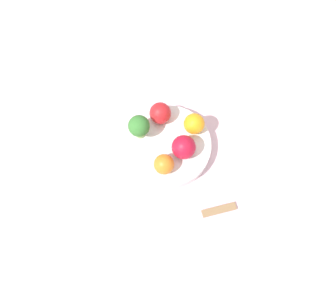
% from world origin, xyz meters
% --- Properties ---
extents(ground_plane, '(6.00, 6.00, 0.00)m').
position_xyz_m(ground_plane, '(0.00, 0.00, 0.00)').
color(ground_plane, gray).
extents(table_surface, '(1.20, 1.20, 0.02)m').
position_xyz_m(table_surface, '(0.00, 0.00, 0.01)').
color(table_surface, silver).
rests_on(table_surface, ground_plane).
extents(bowl, '(0.19, 0.19, 0.03)m').
position_xyz_m(bowl, '(0.00, 0.00, 0.04)').
color(bowl, white).
rests_on(bowl, table_surface).
extents(broccoli, '(0.05, 0.05, 0.07)m').
position_xyz_m(broccoli, '(0.04, 0.05, 0.09)').
color(broccoli, '#8CB76B').
rests_on(broccoli, bowl).
extents(apple_red, '(0.05, 0.05, 0.05)m').
position_xyz_m(apple_red, '(0.07, 0.00, 0.08)').
color(apple_red, red).
rests_on(apple_red, bowl).
extents(apple_green, '(0.05, 0.05, 0.05)m').
position_xyz_m(apple_green, '(-0.03, -0.03, 0.08)').
color(apple_green, '#B7142D').
rests_on(apple_green, bowl).
extents(orange_front, '(0.04, 0.04, 0.04)m').
position_xyz_m(orange_front, '(-0.05, 0.02, 0.07)').
color(orange_front, orange).
rests_on(orange_front, bowl).
extents(orange_back, '(0.05, 0.05, 0.05)m').
position_xyz_m(orange_back, '(0.02, -0.07, 0.08)').
color(orange_back, orange).
rests_on(orange_back, bowl).
extents(spoon, '(0.02, 0.08, 0.01)m').
position_xyz_m(spoon, '(-0.16, -0.07, 0.02)').
color(spoon, olive).
rests_on(spoon, table_surface).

